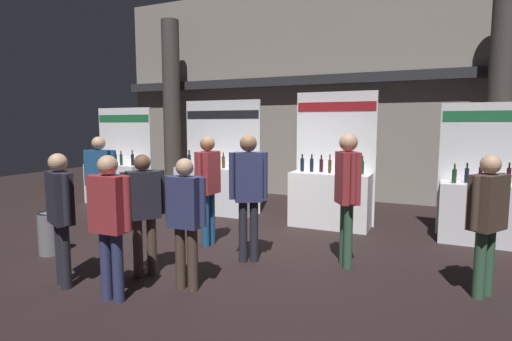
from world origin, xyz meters
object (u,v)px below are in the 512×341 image
object	(u,v)px
trash_bin	(50,233)
visitor_0	(144,204)
exhibitor_booth_2	(331,193)
visitor_7	(208,180)
visitor_6	(186,213)
exhibitor_booth_1	(216,185)
exhibitor_booth_3	(499,208)
visitor_3	(100,176)
visitor_1	(487,212)
visitor_4	(347,187)
visitor_5	(110,215)
visitor_2	(60,208)
exhibitor_booth_0	(118,179)
visitor_8	(248,186)

from	to	relation	value
trash_bin	visitor_0	distance (m)	2.00
exhibitor_booth_2	visitor_7	xyz separation A→B (m)	(-1.50, -2.03, 0.43)
exhibitor_booth_2	visitor_6	world-z (taller)	exhibitor_booth_2
exhibitor_booth_1	exhibitor_booth_3	world-z (taller)	exhibitor_booth_1
visitor_3	trash_bin	bearing A→B (deg)	81.11
exhibitor_booth_1	visitor_1	world-z (taller)	exhibitor_booth_1
visitor_0	visitor_1	bearing A→B (deg)	-38.23
visitor_4	visitor_5	world-z (taller)	visitor_4
visitor_1	visitor_0	bearing A→B (deg)	138.09
visitor_6	visitor_2	bearing A→B (deg)	-160.57
visitor_6	exhibitor_booth_3	bearing A→B (deg)	44.02
trash_bin	visitor_1	bearing A→B (deg)	9.69
visitor_7	visitor_0	bearing A→B (deg)	0.23
exhibitor_booth_1	exhibitor_booth_3	xyz separation A→B (m)	(5.41, -0.17, -0.02)
visitor_7	visitor_2	bearing A→B (deg)	-16.14
visitor_6	visitor_1	bearing A→B (deg)	19.76
exhibitor_booth_3	trash_bin	world-z (taller)	exhibitor_booth_3
visitor_5	exhibitor_booth_0	bearing A→B (deg)	129.87
exhibitor_booth_0	visitor_4	distance (m)	6.56
visitor_3	visitor_6	bearing A→B (deg)	137.04
exhibitor_booth_2	visitor_4	xyz separation A→B (m)	(0.75, -2.10, 0.47)
visitor_7	visitor_8	bearing A→B (deg)	67.29
visitor_4	visitor_5	bearing A→B (deg)	-75.90
exhibitor_booth_0	visitor_5	distance (m)	5.95
trash_bin	exhibitor_booth_0	bearing A→B (deg)	119.14
exhibitor_booth_2	visitor_6	bearing A→B (deg)	-102.45
exhibitor_booth_1	visitor_5	xyz separation A→B (m)	(1.23, -4.43, 0.36)
exhibitor_booth_0	visitor_1	bearing A→B (deg)	-17.83
exhibitor_booth_2	visitor_0	bearing A→B (deg)	-113.87
visitor_7	exhibitor_booth_1	bearing A→B (deg)	-150.46
visitor_1	visitor_3	world-z (taller)	visitor_3
visitor_2	visitor_3	bearing A→B (deg)	-29.44
exhibitor_booth_2	visitor_3	xyz separation A→B (m)	(-3.61, -2.25, 0.41)
visitor_0	exhibitor_booth_3	bearing A→B (deg)	-14.80
visitor_2	visitor_8	distance (m)	2.41
visitor_1	visitor_5	distance (m)	4.21
exhibitor_booth_0	visitor_8	size ratio (longest dim) A/B	1.30
visitor_5	exhibitor_booth_2	bearing A→B (deg)	69.14
visitor_6	visitor_8	xyz separation A→B (m)	(0.25, 1.20, 0.17)
visitor_2	visitor_4	bearing A→B (deg)	-119.12
visitor_2	visitor_4	world-z (taller)	visitor_4
exhibitor_booth_1	visitor_0	bearing A→B (deg)	-73.88
visitor_8	visitor_7	bearing A→B (deg)	-56.50
exhibitor_booth_3	visitor_5	size ratio (longest dim) A/B	1.42
visitor_4	visitor_2	bearing A→B (deg)	-86.12
visitor_0	visitor_8	distance (m)	1.45
visitor_6	visitor_8	bearing A→B (deg)	77.05
visitor_5	visitor_8	world-z (taller)	visitor_8
exhibitor_booth_3	visitor_4	bearing A→B (deg)	-134.33
visitor_5	visitor_7	distance (m)	2.25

